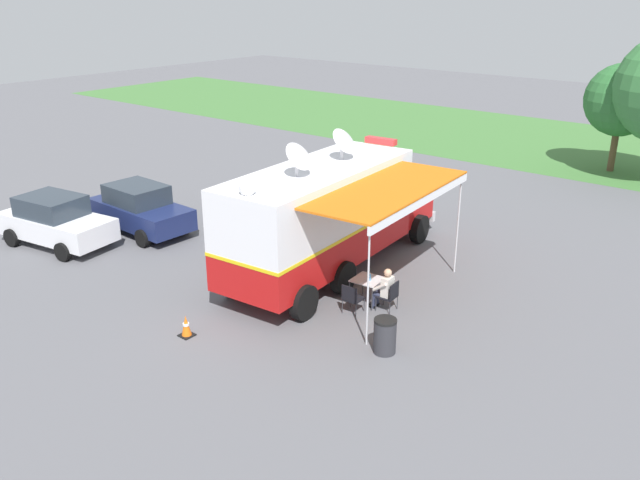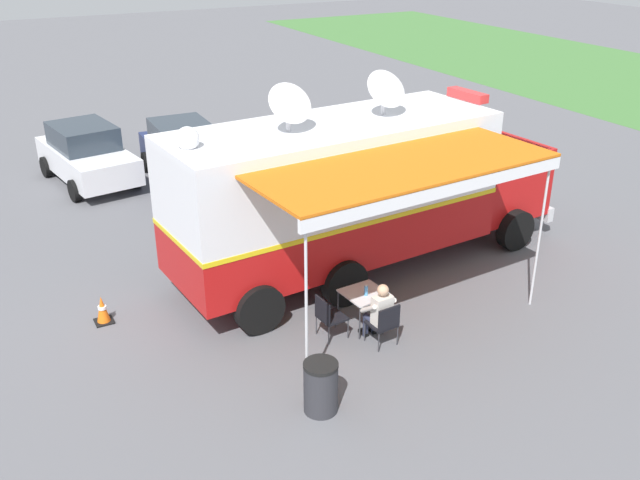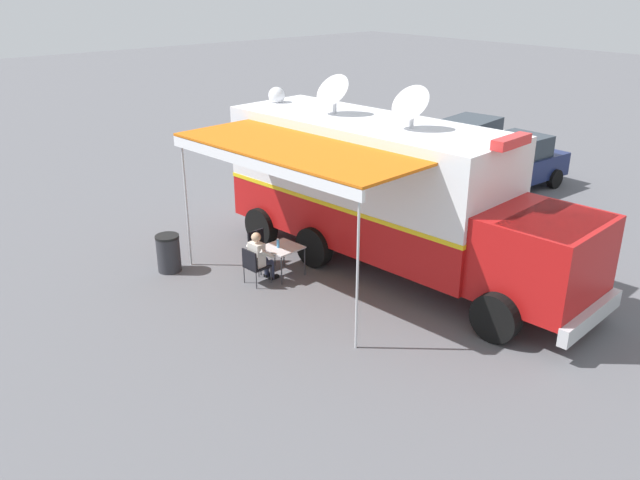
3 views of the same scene
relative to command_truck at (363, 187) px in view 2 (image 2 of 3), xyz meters
name	(u,v)px [view 2 (image 2 of 3)]	position (x,y,z in m)	size (l,w,h in m)	color
ground_plane	(333,274)	(0.03, -0.75, -1.95)	(100.00, 100.00, 0.00)	#5B5B60
lot_stripe	(350,219)	(-2.50, 1.17, -1.94)	(0.12, 4.80, 0.01)	silver
command_truck	(363,187)	(0.00, 0.00, 0.00)	(5.46, 9.65, 4.53)	#B71414
folding_table	(365,295)	(2.23, -1.26, -1.27)	(0.86, 0.86, 0.73)	silver
water_bottle	(366,290)	(2.32, -1.29, -1.11)	(0.07, 0.07, 0.22)	#4C99D8
folding_chair_at_table	(385,322)	(3.03, -1.30, -1.43)	(0.52, 0.52, 0.87)	black
folding_chair_beside_table	(328,314)	(2.29, -2.11, -1.43)	(0.52, 0.52, 0.87)	black
seated_responder	(379,311)	(2.84, -1.31, -1.30)	(0.68, 0.58, 1.25)	silver
trash_bin	(321,387)	(4.15, -3.24, -1.49)	(0.57, 0.57, 0.91)	#2D2D33
traffic_cone	(102,310)	(-0.29, -5.79, -1.67)	(0.36, 0.36, 0.58)	black
car_behind_truck	(184,152)	(-7.61, -1.71, -1.07)	(4.25, 2.11, 1.76)	navy
car_far_corner	(87,154)	(-8.78, -4.37, -1.07)	(4.43, 2.49, 1.76)	silver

